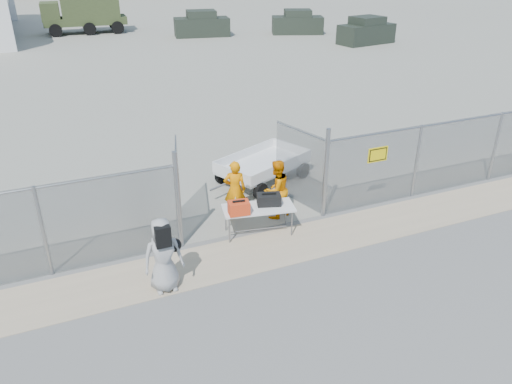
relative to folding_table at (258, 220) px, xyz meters
name	(u,v)px	position (x,y,z in m)	size (l,w,h in m)	color
ground	(290,271)	(0.01, -1.82, -0.38)	(160.00, 160.00, 0.00)	#585858
tarmac_inside	(86,26)	(0.01, 40.18, -0.38)	(160.00, 80.00, 0.01)	gray
dirt_strip	(272,249)	(0.01, -0.82, -0.37)	(44.00, 1.60, 0.01)	tan
chain_link_fence	(256,192)	(0.01, 0.18, 0.72)	(40.00, 0.20, 2.20)	gray
folding_table	(258,220)	(0.00, 0.00, 0.00)	(1.80, 0.75, 0.76)	silver
orange_bag	(239,208)	(-0.57, -0.12, 0.54)	(0.51, 0.34, 0.32)	#EB4018
black_duffel	(269,199)	(0.30, 0.03, 0.52)	(0.59, 0.35, 0.29)	black
security_worker_left	(235,190)	(-0.23, 1.06, 0.44)	(0.60, 0.39, 1.64)	orange
security_worker_right	(276,189)	(0.79, 0.63, 0.44)	(0.80, 0.62, 1.65)	orange
visitor	(163,255)	(-2.75, -1.34, 0.47)	(0.83, 0.54, 1.70)	#969697
utility_trailer	(263,167)	(1.42, 2.93, 0.07)	(3.69, 1.90, 0.90)	silver
military_truck	(85,14)	(-0.36, 35.94, 1.20)	(6.64, 2.45, 3.17)	#374423
parked_vehicle_near	(202,24)	(8.15, 30.55, 0.61)	(4.37, 1.98, 1.98)	#242C23
parked_vehicle_mid	(297,22)	(15.93, 28.70, 0.57)	(4.19, 1.89, 1.89)	#242C23
parked_vehicle_far	(366,31)	(18.48, 22.38, 0.58)	(4.27, 1.93, 1.93)	#242C23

